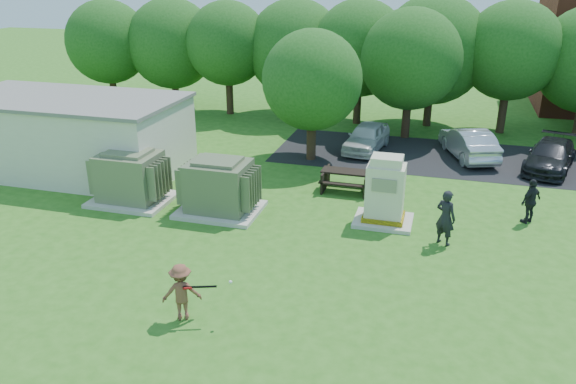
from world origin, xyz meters
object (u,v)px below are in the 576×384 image
(car_silver_a, at_px, (469,143))
(batter, at_px, (181,292))
(person_walking_right, at_px, (531,201))
(car_white, at_px, (367,137))
(transformer_left, at_px, (130,178))
(car_dark, at_px, (550,156))
(picnic_table, at_px, (346,178))
(person_by_generator, at_px, (445,218))
(generator_cabinet, at_px, (385,194))
(transformer_right, at_px, (219,188))

(car_silver_a, bearing_deg, batter, 45.65)
(batter, height_order, person_walking_right, person_walking_right)
(batter, relative_size, car_white, 0.39)
(transformer_left, xyz_separation_m, car_dark, (16.25, 8.54, -0.32))
(person_walking_right, distance_m, car_white, 9.79)
(picnic_table, relative_size, batter, 1.29)
(person_walking_right, bearing_deg, car_dark, -151.30)
(batter, distance_m, car_silver_a, 17.57)
(person_by_generator, distance_m, car_silver_a, 9.76)
(batter, relative_size, car_silver_a, 0.36)
(transformer_left, relative_size, picnic_table, 1.48)
(transformer_left, distance_m, batter, 8.59)
(transformer_left, xyz_separation_m, person_by_generator, (11.84, -0.41, -0.02))
(picnic_table, bearing_deg, car_dark, 31.30)
(person_by_generator, bearing_deg, generator_cabinet, 2.35)
(person_walking_right, xyz_separation_m, car_dark, (1.52, 6.37, -0.18))
(transformer_right, bearing_deg, person_walking_right, 11.13)
(batter, xyz_separation_m, person_walking_right, (9.33, 8.85, 0.04))
(transformer_right, height_order, car_silver_a, transformer_right)
(transformer_left, height_order, picnic_table, transformer_left)
(person_walking_right, height_order, car_white, person_walking_right)
(person_by_generator, relative_size, car_dark, 0.43)
(transformer_right, bearing_deg, picnic_table, 39.55)
(transformer_right, bearing_deg, batter, -75.69)
(person_walking_right, bearing_deg, car_white, -93.12)
(generator_cabinet, height_order, car_dark, generator_cabinet)
(transformer_left, height_order, person_by_generator, transformer_left)
(car_white, distance_m, car_dark, 8.43)
(person_walking_right, bearing_deg, batter, -4.43)
(transformer_right, distance_m, car_dark, 15.18)
(picnic_table, bearing_deg, person_walking_right, -10.43)
(picnic_table, height_order, car_silver_a, car_silver_a)
(transformer_right, bearing_deg, transformer_left, 180.00)
(picnic_table, xyz_separation_m, batter, (-2.46, -10.11, 0.25))
(car_silver_a, bearing_deg, picnic_table, 30.67)
(car_silver_a, bearing_deg, car_white, -17.53)
(transformer_right, relative_size, picnic_table, 1.48)
(transformer_right, relative_size, car_silver_a, 0.68)
(picnic_table, distance_m, person_walking_right, 6.99)
(batter, height_order, car_silver_a, batter)
(car_white, bearing_deg, car_dark, 3.95)
(person_by_generator, height_order, car_silver_a, person_by_generator)
(transformer_left, relative_size, person_by_generator, 1.57)
(person_walking_right, bearing_deg, transformer_left, -39.52)
(picnic_table, distance_m, car_dark, 9.82)
(person_by_generator, bearing_deg, car_dark, -85.65)
(picnic_table, height_order, batter, batter)
(car_silver_a, relative_size, car_dark, 0.99)
(transformer_right, relative_size, batter, 1.91)
(generator_cabinet, xyz_separation_m, person_walking_right, (5.01, 1.44, -0.27))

